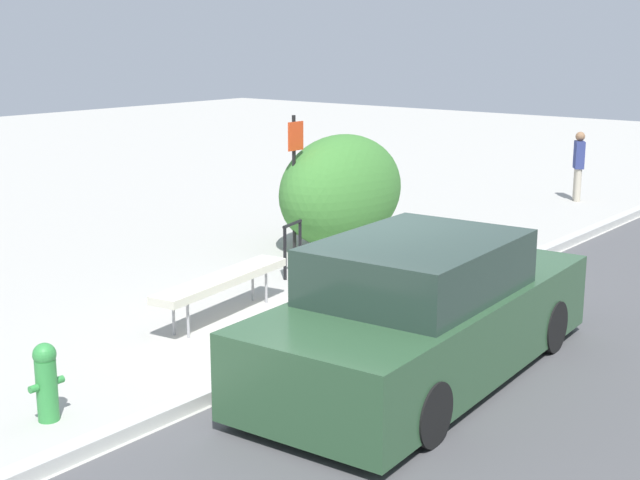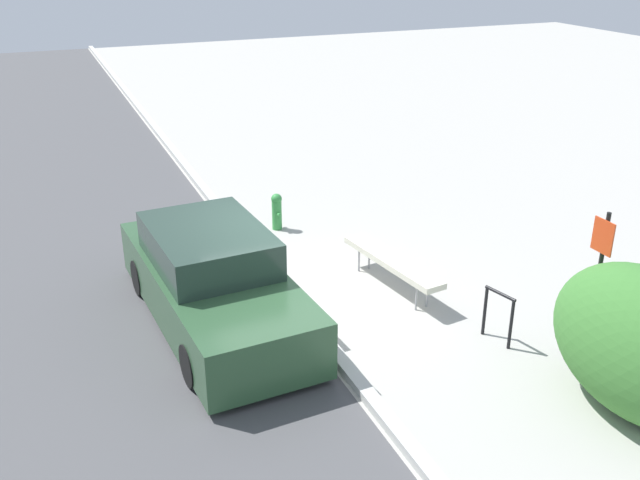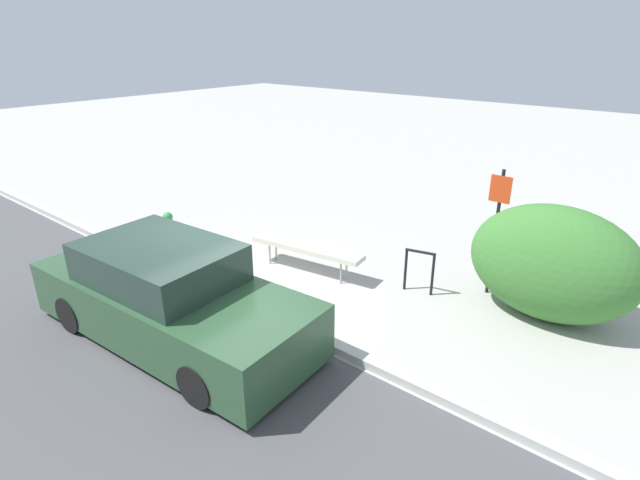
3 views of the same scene
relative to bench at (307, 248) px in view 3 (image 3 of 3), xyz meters
The scene contains 8 objects.
ground_plane 1.83m from the bench, 89.95° to the right, with size 60.00×60.00×0.00m, color #ADAAA3.
curb 1.81m from the bench, 89.95° to the right, with size 60.00×0.20×0.13m.
bench is the anchor object (origin of this frame).
bike_rack 2.22m from the bench, 16.62° to the left, with size 0.55×0.18×0.83m.
sign_post 3.54m from the bench, 24.58° to the left, with size 0.36×0.08×2.30m.
fire_hydrant 3.38m from the bench, 164.10° to the right, with size 0.36×0.22×0.77m.
shrub_hedge 4.38m from the bench, 16.91° to the left, with size 2.68×1.63×1.92m.
parked_car_near 3.07m from the bench, 91.62° to the right, with size 4.84×2.11×1.52m.
Camera 3 is at (5.90, -4.98, 4.38)m, focal length 28.00 mm.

